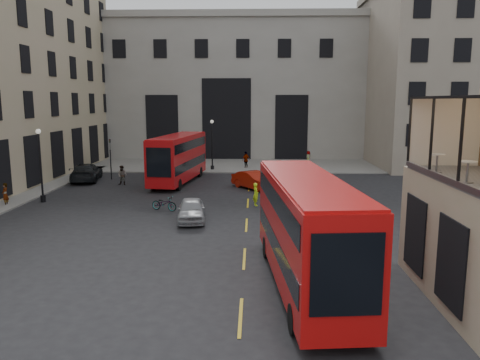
{
  "coord_description": "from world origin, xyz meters",
  "views": [
    {
      "loc": [
        -1.56,
        -15.01,
        7.34
      ],
      "look_at": [
        -2.34,
        10.42,
        3.0
      ],
      "focal_mm": 35.0,
      "sensor_mm": 36.0,
      "label": 1
    }
  ],
  "objects_px": {
    "pedestrian_b": "(181,163)",
    "pedestrian_c": "(246,160)",
    "car_b": "(254,180)",
    "cafe_table_mid": "(468,168)",
    "pedestrian_e": "(5,195)",
    "car_c": "(86,172)",
    "pedestrian_a": "(122,175)",
    "traffic_light_far": "(110,154)",
    "street_lamp_b": "(212,148)",
    "bus_far": "(178,156)",
    "pedestrian_d": "(308,157)",
    "street_lamp_a": "(41,170)",
    "bicycle": "(164,203)",
    "cyclist": "(256,194)",
    "bus_near": "(306,226)",
    "traffic_light_near": "(264,185)",
    "cafe_table_far": "(437,160)",
    "car_a": "(191,210)"
  },
  "relations": [
    {
      "from": "pedestrian_b",
      "to": "pedestrian_c",
      "type": "distance_m",
      "value": 7.16
    },
    {
      "from": "car_b",
      "to": "cafe_table_mid",
      "type": "xyz_separation_m",
      "value": [
        7.19,
        -22.79,
        4.35
      ]
    },
    {
      "from": "pedestrian_e",
      "to": "pedestrian_c",
      "type": "bearing_deg",
      "value": 130.5
    },
    {
      "from": "car_c",
      "to": "pedestrian_a",
      "type": "height_order",
      "value": "pedestrian_a"
    },
    {
      "from": "traffic_light_far",
      "to": "street_lamp_b",
      "type": "bearing_deg",
      "value": 33.69
    },
    {
      "from": "bus_far",
      "to": "pedestrian_c",
      "type": "height_order",
      "value": "bus_far"
    },
    {
      "from": "pedestrian_e",
      "to": "pedestrian_b",
      "type": "bearing_deg",
      "value": 140.87
    },
    {
      "from": "pedestrian_d",
      "to": "cafe_table_mid",
      "type": "distance_m",
      "value": 38.89
    },
    {
      "from": "traffic_light_far",
      "to": "street_lamp_a",
      "type": "xyz_separation_m",
      "value": [
        -2.0,
        -10.0,
        -0.03
      ]
    },
    {
      "from": "street_lamp_b",
      "to": "pedestrian_a",
      "type": "bearing_deg",
      "value": -128.71
    },
    {
      "from": "car_b",
      "to": "car_c",
      "type": "xyz_separation_m",
      "value": [
        -15.43,
        3.5,
        0.07
      ]
    },
    {
      "from": "pedestrian_b",
      "to": "pedestrian_e",
      "type": "height_order",
      "value": "pedestrian_b"
    },
    {
      "from": "bicycle",
      "to": "pedestrian_b",
      "type": "bearing_deg",
      "value": 25.69
    },
    {
      "from": "traffic_light_far",
      "to": "car_c",
      "type": "relative_size",
      "value": 0.68
    },
    {
      "from": "cyclist",
      "to": "street_lamp_a",
      "type": "bearing_deg",
      "value": 68.05
    },
    {
      "from": "cafe_table_mid",
      "to": "pedestrian_d",
      "type": "bearing_deg",
      "value": 91.27
    },
    {
      "from": "bus_near",
      "to": "pedestrian_b",
      "type": "height_order",
      "value": "bus_near"
    },
    {
      "from": "bicycle",
      "to": "pedestrian_e",
      "type": "xyz_separation_m",
      "value": [
        -11.39,
        0.97,
        0.34
      ]
    },
    {
      "from": "traffic_light_far",
      "to": "street_lamp_a",
      "type": "relative_size",
      "value": 0.71
    },
    {
      "from": "traffic_light_near",
      "to": "bus_near",
      "type": "height_order",
      "value": "bus_near"
    },
    {
      "from": "car_b",
      "to": "pedestrian_c",
      "type": "height_order",
      "value": "pedestrian_c"
    },
    {
      "from": "cafe_table_far",
      "to": "pedestrian_d",
      "type": "bearing_deg",
      "value": 91.11
    },
    {
      "from": "traffic_light_near",
      "to": "street_lamp_b",
      "type": "bearing_deg",
      "value": 102.8
    },
    {
      "from": "pedestrian_c",
      "to": "pedestrian_d",
      "type": "xyz_separation_m",
      "value": [
        7.23,
        3.95,
        -0.17
      ]
    },
    {
      "from": "car_a",
      "to": "car_b",
      "type": "distance_m",
      "value": 11.26
    },
    {
      "from": "bus_near",
      "to": "car_b",
      "type": "distance_m",
      "value": 20.91
    },
    {
      "from": "street_lamp_b",
      "to": "bicycle",
      "type": "bearing_deg",
      "value": -95.01
    },
    {
      "from": "cafe_table_mid",
      "to": "bus_far",
      "type": "bearing_deg",
      "value": 118.52
    },
    {
      "from": "pedestrian_b",
      "to": "cafe_table_far",
      "type": "relative_size",
      "value": 2.66
    },
    {
      "from": "cafe_table_mid",
      "to": "cafe_table_far",
      "type": "relative_size",
      "value": 1.03
    },
    {
      "from": "traffic_light_far",
      "to": "bicycle",
      "type": "xyz_separation_m",
      "value": [
        7.39,
        -12.41,
        -1.94
      ]
    },
    {
      "from": "bicycle",
      "to": "pedestrian_d",
      "type": "xyz_separation_m",
      "value": [
        12.38,
        23.81,
        0.28
      ]
    },
    {
      "from": "street_lamp_b",
      "to": "bicycle",
      "type": "distance_m",
      "value": 18.58
    },
    {
      "from": "bus_far",
      "to": "car_a",
      "type": "distance_m",
      "value": 13.94
    },
    {
      "from": "street_lamp_a",
      "to": "cafe_table_mid",
      "type": "relative_size",
      "value": 7.23
    },
    {
      "from": "traffic_light_far",
      "to": "pedestrian_e",
      "type": "xyz_separation_m",
      "value": [
        -4.0,
        -11.44,
        -1.6
      ]
    },
    {
      "from": "street_lamp_b",
      "to": "bicycle",
      "type": "relative_size",
      "value": 2.87
    },
    {
      "from": "traffic_light_far",
      "to": "pedestrian_e",
      "type": "height_order",
      "value": "traffic_light_far"
    },
    {
      "from": "bicycle",
      "to": "pedestrian_a",
      "type": "height_order",
      "value": "pedestrian_a"
    },
    {
      "from": "car_a",
      "to": "cafe_table_far",
      "type": "distance_m",
      "value": 15.38
    },
    {
      "from": "street_lamp_b",
      "to": "pedestrian_c",
      "type": "xyz_separation_m",
      "value": [
        3.54,
        1.44,
        -1.47
      ]
    },
    {
      "from": "cyclist",
      "to": "pedestrian_b",
      "type": "xyz_separation_m",
      "value": [
        -7.75,
        15.73,
        0.14
      ]
    },
    {
      "from": "street_lamp_b",
      "to": "pedestrian_a",
      "type": "height_order",
      "value": "street_lamp_b"
    },
    {
      "from": "street_lamp_b",
      "to": "car_b",
      "type": "bearing_deg",
      "value": -67.03
    },
    {
      "from": "traffic_light_far",
      "to": "car_b",
      "type": "height_order",
      "value": "traffic_light_far"
    },
    {
      "from": "street_lamp_a",
      "to": "cyclist",
      "type": "bearing_deg",
      "value": -2.73
    },
    {
      "from": "car_a",
      "to": "cafe_table_mid",
      "type": "bearing_deg",
      "value": -54.27
    },
    {
      "from": "pedestrian_c",
      "to": "cafe_table_mid",
      "type": "distance_m",
      "value": 35.86
    },
    {
      "from": "street_lamp_b",
      "to": "traffic_light_near",
      "type": "bearing_deg",
      "value": -77.2
    },
    {
      "from": "car_c",
      "to": "cafe_table_far",
      "type": "distance_m",
      "value": 33.17
    }
  ]
}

